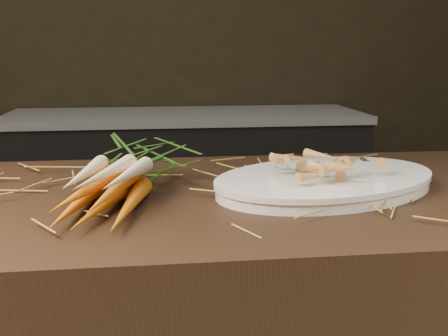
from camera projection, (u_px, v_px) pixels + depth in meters
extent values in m
cube|color=black|center=(125.00, 4.00, 3.05)|extent=(5.00, 0.04, 2.80)
cube|color=black|center=(187.00, 195.00, 2.99)|extent=(1.80, 0.60, 0.80)
cube|color=#99999E|center=(186.00, 116.00, 2.90)|extent=(1.82, 0.62, 0.04)
cone|color=#C95902|center=(78.00, 204.00, 0.91)|extent=(0.09, 0.27, 0.03)
cone|color=#C95902|center=(103.00, 205.00, 0.91)|extent=(0.11, 0.26, 0.03)
cone|color=#C95902|center=(129.00, 206.00, 0.90)|extent=(0.08, 0.27, 0.03)
cone|color=#C95902|center=(88.00, 189.00, 0.89)|extent=(0.11, 0.26, 0.03)
cone|color=#C95902|center=(113.00, 190.00, 0.89)|extent=(0.09, 0.27, 0.03)
cone|color=beige|center=(84.00, 174.00, 0.91)|extent=(0.06, 0.25, 0.04)
cone|color=beige|center=(105.00, 174.00, 0.89)|extent=(0.10, 0.25, 0.04)
cone|color=beige|center=(127.00, 175.00, 0.90)|extent=(0.09, 0.25, 0.04)
ellipsoid|color=#33651D|center=(141.00, 159.00, 1.12)|extent=(0.21, 0.26, 0.09)
cube|color=silver|center=(394.00, 168.00, 1.13)|extent=(0.02, 0.17, 0.00)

